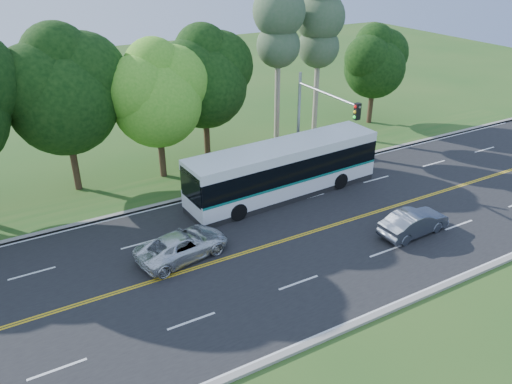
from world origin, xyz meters
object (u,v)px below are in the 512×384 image
suv (183,245)px  traffic_signal (316,115)px  sedan (414,222)px  transit_bus (284,170)px

suv → traffic_signal: bearing=-79.3°
sedan → suv: 12.65m
sedan → suv: bearing=68.0°
traffic_signal → suv: bearing=-159.3°
transit_bus → sedan: (3.74, -7.56, -0.98)m
sedan → traffic_signal: bearing=4.0°
traffic_signal → transit_bus: traffic_signal is taller
transit_bus → suv: 8.98m
transit_bus → suv: bearing=-160.5°
traffic_signal → sedan: traffic_signal is taller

